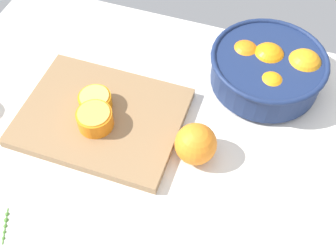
{
  "coord_description": "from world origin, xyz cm",
  "views": [
    {
      "loc": [
        11.81,
        -41.27,
        74.15
      ],
      "look_at": [
        -3.54,
        3.91,
        6.53
      ],
      "focal_mm": 43.35,
      "sensor_mm": 36.0,
      "label": 1
    }
  ],
  "objects_px": {
    "orange_half_0": "(95,119)",
    "orange_half_1": "(95,101)",
    "loose_orange_1": "(196,144)",
    "cutting_board": "(102,117)",
    "fruit_bowl": "(268,69)"
  },
  "relations": [
    {
      "from": "orange_half_0",
      "to": "orange_half_1",
      "type": "xyz_separation_m",
      "value": [
        -0.02,
        0.05,
        -0.0
      ]
    },
    {
      "from": "orange_half_1",
      "to": "orange_half_0",
      "type": "bearing_deg",
      "value": -65.57
    },
    {
      "from": "orange_half_1",
      "to": "cutting_board",
      "type": "bearing_deg",
      "value": -42.45
    },
    {
      "from": "cutting_board",
      "to": "loose_orange_1",
      "type": "bearing_deg",
      "value": -5.49
    },
    {
      "from": "fruit_bowl",
      "to": "loose_orange_1",
      "type": "distance_m",
      "value": 0.27
    },
    {
      "from": "fruit_bowl",
      "to": "orange_half_1",
      "type": "bearing_deg",
      "value": -148.89
    },
    {
      "from": "orange_half_0",
      "to": "loose_orange_1",
      "type": "height_order",
      "value": "loose_orange_1"
    },
    {
      "from": "fruit_bowl",
      "to": "orange_half_1",
      "type": "distance_m",
      "value": 0.4
    },
    {
      "from": "loose_orange_1",
      "to": "orange_half_0",
      "type": "bearing_deg",
      "value": -177.86
    },
    {
      "from": "orange_half_0",
      "to": "cutting_board",
      "type": "bearing_deg",
      "value": 94.42
    },
    {
      "from": "cutting_board",
      "to": "orange_half_0",
      "type": "distance_m",
      "value": 0.04
    },
    {
      "from": "orange_half_1",
      "to": "loose_orange_1",
      "type": "distance_m",
      "value": 0.25
    },
    {
      "from": "orange_half_1",
      "to": "loose_orange_1",
      "type": "bearing_deg",
      "value": -9.14
    },
    {
      "from": "orange_half_0",
      "to": "orange_half_1",
      "type": "distance_m",
      "value": 0.05
    },
    {
      "from": "cutting_board",
      "to": "orange_half_0",
      "type": "relative_size",
      "value": 4.57
    }
  ]
}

